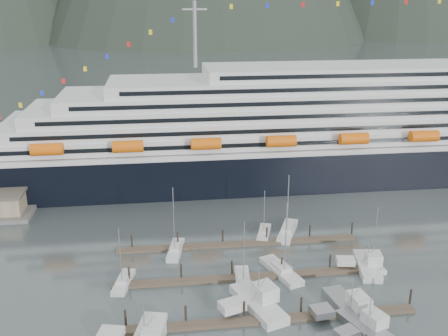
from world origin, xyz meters
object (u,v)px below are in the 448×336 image
(sailboat_g, at_px, (288,231))
(sailboat_a, at_px, (124,283))
(sailboat_h, at_px, (370,263))
(trawler_c, at_px, (350,310))
(trawler_e, at_px, (367,265))
(sailboat_c, at_px, (281,271))
(sailboat_f, at_px, (264,233))
(trawler_b, at_px, (257,303))
(sailboat_e, at_px, (176,250))
(sailboat_b, at_px, (243,282))
(trawler_d, at_px, (368,329))
(cruise_ship, at_px, (344,133))

(sailboat_g, bearing_deg, sailboat_a, 139.60)
(sailboat_h, xyz_separation_m, trawler_c, (-9.47, -14.75, 0.47))
(trawler_e, bearing_deg, sailboat_c, 99.06)
(sailboat_f, height_order, trawler_b, sailboat_f)
(sailboat_c, xyz_separation_m, sailboat_e, (-18.46, 10.76, -0.03))
(trawler_b, relative_size, trawler_c, 0.96)
(sailboat_c, bearing_deg, sailboat_b, 91.19)
(sailboat_c, relative_size, trawler_b, 1.13)
(sailboat_g, bearing_deg, sailboat_b, 169.44)
(sailboat_a, xyz_separation_m, sailboat_b, (20.54, -2.36, 0.01))
(sailboat_a, bearing_deg, trawler_d, -105.59)
(sailboat_a, relative_size, trawler_c, 0.84)
(sailboat_a, height_order, sailboat_f, sailboat_a)
(sailboat_a, height_order, sailboat_g, sailboat_g)
(sailboat_b, bearing_deg, trawler_b, -167.16)
(sailboat_b, height_order, sailboat_h, sailboat_b)
(sailboat_a, distance_m, sailboat_f, 32.48)
(cruise_ship, xyz_separation_m, sailboat_b, (-36.49, -53.64, -11.63))
(sailboat_c, height_order, trawler_d, sailboat_c)
(sailboat_g, distance_m, trawler_d, 35.20)
(sailboat_b, xyz_separation_m, sailboat_c, (7.34, 2.53, 0.04))
(sailboat_b, bearing_deg, trawler_e, -79.43)
(sailboat_b, bearing_deg, sailboat_c, -65.71)
(sailboat_a, bearing_deg, sailboat_e, -29.18)
(sailboat_a, distance_m, sailboat_g, 36.91)
(sailboat_e, height_order, trawler_d, sailboat_e)
(trawler_e, bearing_deg, trawler_b, 124.46)
(sailboat_c, relative_size, trawler_d, 1.27)
(sailboat_b, xyz_separation_m, sailboat_e, (-11.12, 13.28, 0.01))
(sailboat_f, distance_m, sailboat_g, 5.02)
(sailboat_b, relative_size, trawler_b, 0.96)
(sailboat_b, relative_size, sailboat_c, 0.86)
(sailboat_e, xyz_separation_m, sailboat_f, (18.65, 5.41, -0.03))
(cruise_ship, relative_size, sailboat_h, 17.21)
(cruise_ship, height_order, sailboat_g, cruise_ship)
(cruise_ship, relative_size, trawler_e, 19.23)
(sailboat_h, bearing_deg, trawler_d, 151.66)
(sailboat_g, relative_size, trawler_e, 1.26)
(sailboat_g, bearing_deg, sailboat_c, -174.56)
(sailboat_g, bearing_deg, cruise_ship, -11.07)
(cruise_ship, distance_m, sailboat_b, 65.91)
(sailboat_c, bearing_deg, sailboat_h, -104.74)
(sailboat_c, distance_m, sailboat_e, 21.36)
(sailboat_f, distance_m, trawler_d, 36.02)
(sailboat_e, distance_m, sailboat_f, 19.42)
(sailboat_c, height_order, sailboat_g, sailboat_c)
(cruise_ship, xyz_separation_m, trawler_b, (-35.46, -61.36, -11.05))
(cruise_ship, relative_size, trawler_c, 15.52)
(sailboat_h, bearing_deg, sailboat_c, 88.21)
(sailboat_h, bearing_deg, cruise_ship, -18.34)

